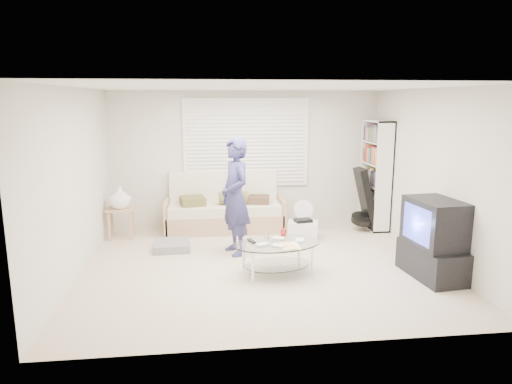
{
  "coord_description": "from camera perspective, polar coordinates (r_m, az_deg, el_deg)",
  "views": [
    {
      "loc": [
        -0.82,
        -6.2,
        2.33
      ],
      "look_at": [
        -0.05,
        0.3,
        1.01
      ],
      "focal_mm": 32.0,
      "sensor_mm": 36.0,
      "label": 1
    }
  ],
  "objects": [
    {
      "name": "standing_person",
      "position": [
        6.9,
        -2.61,
        -0.62
      ],
      "size": [
        0.62,
        0.76,
        1.78
      ],
      "primitive_type": "imported",
      "rotation": [
        0.0,
        0.0,
        -1.23
      ],
      "color": "navy",
      "rests_on": "ground"
    },
    {
      "name": "floor_fan",
      "position": [
        8.25,
        5.85,
        -2.6
      ],
      "size": [
        0.36,
        0.24,
        0.58
      ],
      "color": "white",
      "rests_on": "ground"
    },
    {
      "name": "coffee_table",
      "position": [
        6.21,
        2.72,
        -7.08
      ],
      "size": [
        1.31,
        0.95,
        0.56
      ],
      "color": "silver",
      "rests_on": "ground"
    },
    {
      "name": "tv_unit",
      "position": [
        6.5,
        21.29,
        -5.6
      ],
      "size": [
        0.62,
        1.02,
        1.06
      ],
      "color": "black",
      "rests_on": "ground"
    },
    {
      "name": "guitar_case",
      "position": [
        8.44,
        13.47,
        -1.4
      ],
      "size": [
        0.45,
        0.42,
        1.12
      ],
      "color": "black",
      "rests_on": "ground"
    },
    {
      "name": "bookshelf",
      "position": [
        8.62,
        14.7,
        2.1
      ],
      "size": [
        0.31,
        0.83,
        1.98
      ],
      "color": "white",
      "rests_on": "ground"
    },
    {
      "name": "futon_sofa",
      "position": [
        8.33,
        -3.95,
        -2.41
      ],
      "size": [
        2.13,
        0.86,
        1.04
      ],
      "color": "tan",
      "rests_on": "ground"
    },
    {
      "name": "ground",
      "position": [
        6.68,
        0.71,
        -8.99
      ],
      "size": [
        5.0,
        5.0,
        0.0
      ],
      "primitive_type": "plane",
      "color": "tan",
      "rests_on": "ground"
    },
    {
      "name": "side_table",
      "position": [
        8.07,
        -16.62,
        -0.91
      ],
      "size": [
        0.46,
        0.37,
        0.91
      ],
      "color": "tan",
      "rests_on": "ground"
    },
    {
      "name": "room_shell",
      "position": [
        6.77,
        0.21,
        5.49
      ],
      "size": [
        5.02,
        4.52,
        2.51
      ],
      "color": "beige",
      "rests_on": "ground"
    },
    {
      "name": "window_blinds",
      "position": [
        8.48,
        -1.21,
        6.15
      ],
      "size": [
        2.32,
        0.08,
        1.62
      ],
      "color": "silver",
      "rests_on": "ground"
    },
    {
      "name": "grey_floor_pillow",
      "position": [
        7.41,
        -10.41,
        -6.59
      ],
      "size": [
        0.58,
        0.58,
        0.12
      ],
      "primitive_type": "cube",
      "rotation": [
        0.0,
        0.0,
        0.05
      ],
      "color": "slate",
      "rests_on": "ground"
    },
    {
      "name": "storage_bin",
      "position": [
        7.83,
        5.87,
        -4.73
      ],
      "size": [
        0.57,
        0.47,
        0.35
      ],
      "color": "white",
      "rests_on": "ground"
    }
  ]
}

